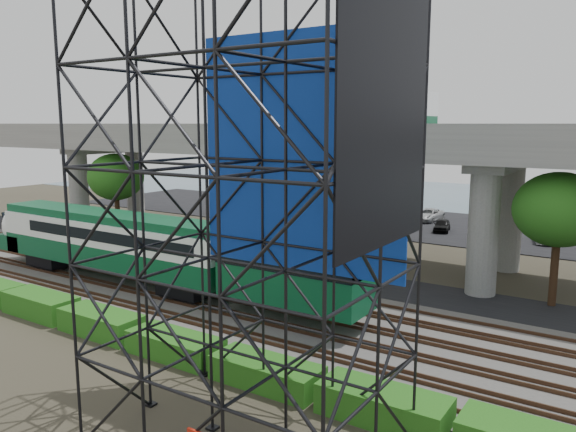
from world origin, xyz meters
The scene contains 13 objects.
ground centered at (0.00, 0.00, 0.00)m, with size 140.00×140.00×0.00m, color #474233.
ballast_bed centered at (0.00, 2.00, 0.10)m, with size 90.00×12.00×0.20m, color slate.
service_road centered at (0.00, 10.50, 0.04)m, with size 90.00×5.00×0.08m, color black.
parking_lot centered at (0.00, 34.00, 0.04)m, with size 90.00×18.00×0.08m, color black.
harbor_water centered at (0.00, 56.00, 0.01)m, with size 140.00×40.00×0.03m, color #42616E.
rail_tracks centered at (0.00, 2.00, 0.28)m, with size 90.00×9.52×0.16m.
commuter_train centered at (-8.56, 2.00, 2.88)m, with size 29.30×3.06×4.30m.
overpass centered at (-0.05, 16.00, 8.21)m, with size 80.00×12.00×12.40m.
scaffold_tower centered at (7.87, -7.98, 7.47)m, with size 9.36×6.36×15.00m.
hedge_strip centered at (1.01, -4.30, 0.56)m, with size 34.60×1.80×1.20m.
trees centered at (-4.67, 16.17, 5.57)m, with size 40.94×16.94×7.69m.
suv centered at (-10.26, 10.05, 0.87)m, with size 2.62×5.68×1.58m, color black.
parked_cars centered at (1.28, 33.71, 0.68)m, with size 38.85×9.65×1.28m.
Camera 1 is at (18.20, -21.42, 10.30)m, focal length 35.00 mm.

